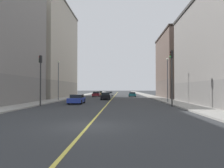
% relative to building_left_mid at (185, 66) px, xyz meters
% --- Properties ---
extents(ground_plane, '(400.00, 400.00, 0.00)m').
position_rel_building_left_mid_xyz_m(ground_plane, '(-17.14, -39.00, -7.55)').
color(ground_plane, '#323436').
rests_on(ground_plane, ground).
extents(sidewalk_left, '(3.11, 168.00, 0.15)m').
position_rel_building_left_mid_xyz_m(sidewalk_left, '(-7.17, 10.00, -7.48)').
color(sidewalk_left, '#9E9B93').
rests_on(sidewalk_left, ground).
extents(sidewalk_right, '(3.11, 168.00, 0.15)m').
position_rel_building_left_mid_xyz_m(sidewalk_right, '(-27.12, 10.00, -7.48)').
color(sidewalk_right, '#9E9B93').
rests_on(sidewalk_right, ground).
extents(lane_center_stripe, '(0.16, 154.00, 0.01)m').
position_rel_building_left_mid_xyz_m(lane_center_stripe, '(-17.14, 10.00, -7.55)').
color(lane_center_stripe, '#E5D14C').
rests_on(lane_center_stripe, ground).
extents(building_left_mid, '(11.53, 17.25, 15.09)m').
position_rel_building_left_mid_xyz_m(building_left_mid, '(0.00, 0.00, 0.00)').
color(building_left_mid, brown).
rests_on(building_left_mid, ground).
extents(building_right_midblock, '(11.53, 25.30, 23.33)m').
position_rel_building_left_mid_xyz_m(building_right_midblock, '(-34.29, 1.45, 4.12)').
color(building_right_midblock, '#9D9688').
rests_on(building_right_midblock, ground).
extents(traffic_light_left_near, '(0.40, 0.32, 6.74)m').
position_rel_building_left_mid_xyz_m(traffic_light_left_near, '(-9.14, -25.43, -3.25)').
color(traffic_light_left_near, '#2D2D2D').
rests_on(traffic_light_left_near, ground).
extents(traffic_light_right_near, '(0.40, 0.32, 6.25)m').
position_rel_building_left_mid_xyz_m(traffic_light_right_near, '(-25.18, -25.43, -3.53)').
color(traffic_light_right_near, '#2D2D2D').
rests_on(traffic_light_right_near, ground).
extents(street_lamp_left_near, '(0.36, 0.36, 6.70)m').
position_rel_building_left_mid_xyz_m(street_lamp_left_near, '(-8.13, -18.40, -3.31)').
color(street_lamp_left_near, '#4C4C51').
rests_on(street_lamp_left_near, ground).
extents(street_lamp_right_near, '(0.36, 0.36, 6.89)m').
position_rel_building_left_mid_xyz_m(street_lamp_right_near, '(-26.16, -14.49, -3.21)').
color(street_lamp_right_near, '#4C4C51').
rests_on(street_lamp_right_near, ground).
extents(car_yellow, '(1.83, 4.50, 1.35)m').
position_rel_building_left_mid_xyz_m(car_yellow, '(-21.89, 14.87, -6.90)').
color(car_yellow, gold).
rests_on(car_yellow, ground).
extents(car_blue, '(1.96, 4.40, 1.33)m').
position_rel_building_left_mid_xyz_m(car_blue, '(-21.58, -20.94, -6.91)').
color(car_blue, '#23389E').
rests_on(car_blue, ground).
extents(car_maroon, '(1.95, 4.34, 1.35)m').
position_rel_building_left_mid_xyz_m(car_maroon, '(-21.84, 5.87, -6.89)').
color(car_maroon, maroon).
rests_on(car_maroon, ground).
extents(car_black, '(2.02, 4.37, 1.39)m').
position_rel_building_left_mid_xyz_m(car_black, '(-18.26, -9.58, -6.87)').
color(car_black, black).
rests_on(car_black, ground).
extents(car_silver, '(2.06, 4.00, 1.28)m').
position_rel_building_left_mid_xyz_m(car_silver, '(-18.66, 11.07, -6.93)').
color(car_silver, silver).
rests_on(car_silver, ground).
extents(car_teal, '(1.91, 4.27, 1.21)m').
position_rel_building_left_mid_xyz_m(car_teal, '(-12.29, 5.45, -6.96)').
color(car_teal, '#196670').
rests_on(car_teal, ground).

